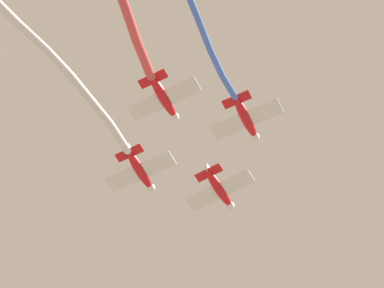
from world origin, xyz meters
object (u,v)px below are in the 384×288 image
Objects in this scene: airplane_lead at (220,189)px; airplane_right_wing at (246,118)px; airplane_slot at (164,98)px; airplane_left_wing at (140,171)px.

airplane_right_wing reaches higher than airplane_lead.
airplane_lead is at bearing -0.72° from airplane_slot.
airplane_lead reaches higher than airplane_left_wing.
airplane_lead reaches higher than airplane_slot.
airplane_right_wing is at bearing -132.76° from airplane_lead.
airplane_left_wing is 11.28m from airplane_right_wing.
airplane_left_wing is at bearing 44.31° from airplane_slot.
airplane_left_wing is at bearing 137.25° from airplane_lead.
airplane_slot is at bearing -135.71° from airplane_left_wing.
airplane_left_wing is 1.00× the size of airplane_right_wing.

